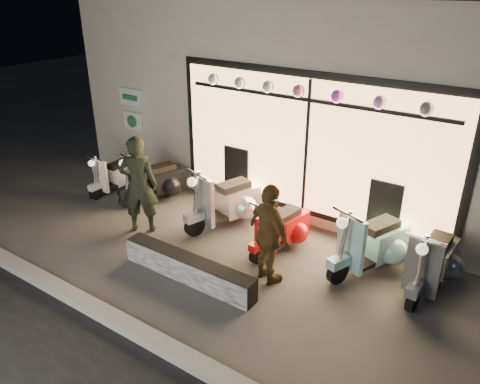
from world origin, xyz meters
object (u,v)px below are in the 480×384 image
(scooter_silver, at_px, (231,200))
(man, at_px, (139,185))
(woman, at_px, (270,235))
(scooter_red, at_px, (284,227))
(graffiti_barrier, at_px, (189,268))

(scooter_silver, height_order, man, man)
(man, xyz_separation_m, woman, (2.75, -0.04, -0.11))
(scooter_silver, bearing_deg, man, -117.79)
(scooter_red, xyz_separation_m, man, (-2.45, -0.96, 0.52))
(woman, bearing_deg, man, 23.66)
(graffiti_barrier, xyz_separation_m, scooter_red, (0.73, 1.69, 0.19))
(graffiti_barrier, xyz_separation_m, man, (-1.73, 0.73, 0.71))
(scooter_red, height_order, woman, woman)
(scooter_silver, relative_size, man, 0.88)
(scooter_silver, height_order, woman, woman)
(graffiti_barrier, bearing_deg, scooter_silver, 105.87)
(woman, bearing_deg, graffiti_barrier, 58.42)
(scooter_silver, relative_size, scooter_red, 1.19)
(scooter_red, bearing_deg, woman, -65.11)
(graffiti_barrier, bearing_deg, woman, 33.84)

